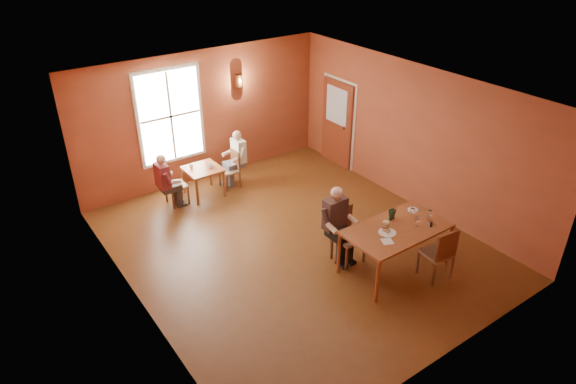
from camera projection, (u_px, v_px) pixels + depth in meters
ground at (294, 244)px, 9.80m from camera, size 6.00×7.00×0.01m
wall_back at (203, 117)px, 11.57m from camera, size 6.00×0.04×3.00m
wall_front at (455, 276)px, 6.58m from camera, size 6.00×0.04×3.00m
wall_left at (130, 228)px, 7.56m from camera, size 0.04×7.00×3.00m
wall_right at (412, 136)px, 10.59m from camera, size 0.04×7.00×3.00m
ceiling at (295, 92)px, 8.34m from camera, size 6.00×7.00×0.04m
window at (170, 116)px, 11.03m from camera, size 1.36×0.10×1.96m
door at (337, 124)px, 12.42m from camera, size 0.12×1.04×2.10m
wall_sconce at (239, 81)px, 11.61m from camera, size 0.16×0.16×0.28m
main_table at (395, 248)px, 8.94m from camera, size 1.82×1.02×0.85m
chair_diner_main at (349, 237)px, 9.11m from camera, size 0.45×0.45×1.03m
diner_main at (350, 229)px, 9.01m from camera, size 0.55×0.55×1.37m
chair_empty at (437, 252)px, 8.73m from camera, size 0.49×0.49×1.00m
plate_food at (387, 232)px, 8.59m from camera, size 0.31×0.31×0.04m
sandwich at (386, 226)px, 8.68m from camera, size 0.14×0.14×0.12m
goblet_a at (412, 212)px, 9.00m from camera, size 0.08×0.08×0.19m
goblet_b at (429, 215)px, 8.91m from camera, size 0.11×0.11×0.21m
goblet_c at (418, 221)px, 8.73m from camera, size 0.11×0.11×0.20m
menu_stand at (392, 214)px, 8.92m from camera, size 0.12×0.06×0.21m
knife at (407, 236)px, 8.53m from camera, size 0.22×0.03×0.00m
napkin at (387, 241)px, 8.38m from camera, size 0.24×0.24×0.01m
side_plate at (413, 210)px, 9.25m from camera, size 0.20×0.20×0.01m
sunglasses at (431, 225)px, 8.81m from camera, size 0.14×0.13×0.02m
second_table at (204, 181)px, 11.34m from camera, size 0.74×0.74×0.65m
chair_diner_white at (229, 170)px, 11.62m from camera, size 0.38×0.38×0.85m
diner_white at (230, 162)px, 11.55m from camera, size 0.49×0.49×1.23m
chair_diner_maroon at (176, 185)px, 10.95m from camera, size 0.40×0.40×0.90m
diner_maroon at (174, 178)px, 10.86m from camera, size 0.49×0.49×1.22m
cup_a at (211, 166)px, 11.16m from camera, size 0.14×0.14×0.09m
cup_b at (191, 167)px, 11.16m from camera, size 0.10×0.10×0.08m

